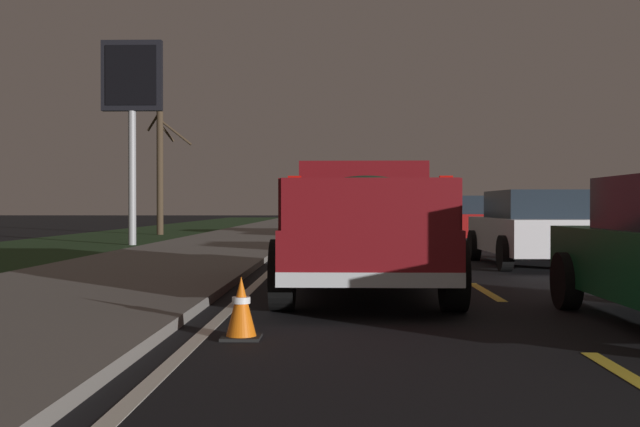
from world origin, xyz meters
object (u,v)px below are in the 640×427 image
Objects in this scene: pickup_truck at (364,224)px; sedan_black at (354,217)px; sedan_red at (464,220)px; bare_tree_far at (161,165)px; sedan_white at (533,228)px; gas_price_sign at (132,92)px; traffic_cone_near at (241,308)px.

pickup_truck is 1.23× the size of sedan_black.
sedan_red and sedan_black have the same top height.
sedan_black is 8.54m from bare_tree_far.
pickup_truck is 1.22× the size of sedan_white.
sedan_white is at bearing -179.98° from sedan_red.
sedan_red is 1.00× the size of sedan_black.
gas_price_sign is at bearing 52.28° from sedan_white.
sedan_white is 13.83m from gas_price_sign.
traffic_cone_near is at bearing -161.84° from gas_price_sign.
bare_tree_far reaches higher than sedan_black.
pickup_truck is 20.95m from sedan_black.
pickup_truck reaches higher than sedan_red.
traffic_cone_near is at bearing 151.49° from sedan_white.
sedan_black is at bearing -97.31° from bare_tree_far.
traffic_cone_near is (-3.79, 1.25, -0.70)m from pickup_truck.
sedan_white and sedan_black have the same top height.
sedan_white is 7.65× the size of traffic_cone_near.
bare_tree_far is (1.05, 8.19, 2.18)m from sedan_black.
pickup_truck is at bearing 179.40° from sedan_black.
gas_price_sign is 18.52m from traffic_cone_near.
pickup_truck is 14.63m from sedan_red.
sedan_black is at bearing -3.40° from traffic_cone_near.
sedan_red is (14.17, -3.62, -0.20)m from pickup_truck.
pickup_truck is at bearing 165.66° from sedan_red.
gas_price_sign is 8.96m from bare_tree_far.
gas_price_sign is 11.03× the size of traffic_cone_near.
gas_price_sign is at bearing 94.82° from sedan_red.
sedan_white is 10.22m from traffic_cone_near.
sedan_black is at bearing -0.60° from pickup_truck.
sedan_red is 0.78× the size of bare_tree_far.
bare_tree_far is at bearing 55.99° from sedan_red.
sedan_white is at bearing -127.72° from gas_price_sign.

